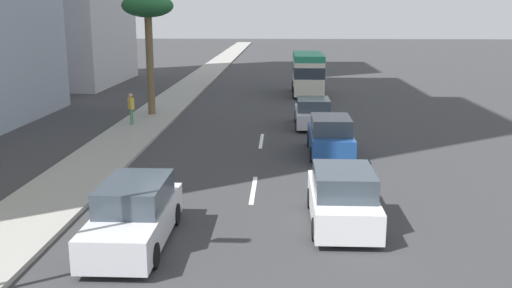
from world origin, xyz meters
name	(u,v)px	position (x,y,z in m)	size (l,w,h in m)	color
ground_plane	(267,108)	(31.50, 0.00, 0.00)	(198.00, 198.00, 0.00)	#38383A
sidewalk_right	(165,106)	(31.50, 6.67, 0.07)	(162.00, 2.87, 0.15)	#9E9B93
lane_stripe_mid	(253,190)	(13.91, 0.00, 0.01)	(3.20, 0.16, 0.01)	silver
lane_stripe_far	(261,141)	(21.74, 0.00, 0.01)	(3.20, 0.16, 0.01)	silver
car_lead	(342,198)	(10.72, -2.77, 0.81)	(4.31, 1.90, 1.72)	white
car_second	(313,113)	(25.49, -2.68, 0.74)	(4.16, 1.93, 1.56)	silver
minibus_third	(308,72)	(37.94, -2.92, 1.69)	(6.29, 2.31, 3.10)	silver
car_fourth	(135,215)	(9.05, 2.97, 0.80)	(4.72, 1.87, 1.70)	silver
car_fifth	(330,137)	(19.19, -3.11, 0.80)	(4.27, 1.86, 1.71)	#1E478C
pedestrian_near_lamp	(131,107)	(24.93, 7.18, 1.09)	(0.38, 0.38, 1.70)	#4C8C66
palm_tree	(148,11)	(28.23, 6.82, 6.19)	(2.98, 2.98, 7.00)	brown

